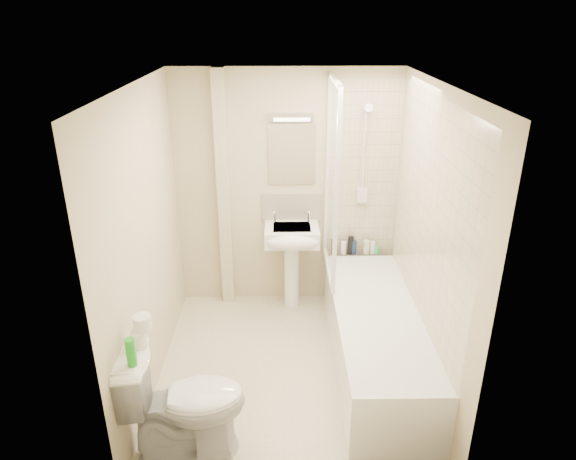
{
  "coord_description": "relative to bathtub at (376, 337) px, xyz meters",
  "views": [
    {
      "loc": [
        -0.05,
        -3.6,
        2.87
      ],
      "look_at": [
        -0.0,
        0.2,
        1.23
      ],
      "focal_mm": 32.0,
      "sensor_mm": 36.0,
      "label": 1
    }
  ],
  "objects": [
    {
      "name": "floor",
      "position": [
        -0.75,
        -0.06,
        -0.29
      ],
      "size": [
        2.5,
        2.5,
        0.0
      ],
      "primitive_type": "plane",
      "color": "beige",
      "rests_on": "ground"
    },
    {
      "name": "wall_back",
      "position": [
        -0.75,
        1.19,
        0.91
      ],
      "size": [
        2.2,
        0.02,
        2.4
      ],
      "primitive_type": "cube",
      "color": "beige",
      "rests_on": "ground"
    },
    {
      "name": "wall_left",
      "position": [
        -1.85,
        -0.06,
        0.91
      ],
      "size": [
        0.02,
        2.5,
        2.4
      ],
      "primitive_type": "cube",
      "color": "beige",
      "rests_on": "ground"
    },
    {
      "name": "wall_right",
      "position": [
        0.35,
        -0.06,
        0.91
      ],
      "size": [
        0.02,
        2.5,
        2.4
      ],
      "primitive_type": "cube",
      "color": "beige",
      "rests_on": "ground"
    },
    {
      "name": "ceiling",
      "position": [
        -0.75,
        -0.06,
        2.11
      ],
      "size": [
        2.2,
        2.5,
        0.02
      ],
      "primitive_type": "cube",
      "color": "white",
      "rests_on": "wall_back"
    },
    {
      "name": "tile_back",
      "position": [
        0.0,
        1.18,
        1.14
      ],
      "size": [
        0.7,
        0.01,
        1.75
      ],
      "primitive_type": "cube",
      "color": "beige",
      "rests_on": "wall_back"
    },
    {
      "name": "tile_right",
      "position": [
        0.34,
        0.0,
        1.14
      ],
      "size": [
        0.01,
        2.1,
        1.75
      ],
      "primitive_type": "cube",
      "color": "beige",
      "rests_on": "wall_right"
    },
    {
      "name": "pipe_boxing",
      "position": [
        -1.37,
        1.13,
        0.91
      ],
      "size": [
        0.12,
        0.12,
        2.4
      ],
      "primitive_type": "cube",
      "color": "beige",
      "rests_on": "ground"
    },
    {
      "name": "splashback",
      "position": [
        -0.7,
        1.18,
        0.74
      ],
      "size": [
        0.6,
        0.02,
        0.3
      ],
      "primitive_type": "cube",
      "color": "beige",
      "rests_on": "wall_back"
    },
    {
      "name": "mirror",
      "position": [
        -0.7,
        1.18,
        1.29
      ],
      "size": [
        0.46,
        0.01,
        0.6
      ],
      "primitive_type": "cube",
      "color": "white",
      "rests_on": "wall_back"
    },
    {
      "name": "strip_light",
      "position": [
        -0.7,
        1.16,
        1.66
      ],
      "size": [
        0.42,
        0.07,
        0.07
      ],
      "primitive_type": "cube",
      "color": "silver",
      "rests_on": "wall_back"
    },
    {
      "name": "bathtub",
      "position": [
        0.0,
        0.0,
        0.0
      ],
      "size": [
        0.7,
        2.1,
        0.55
      ],
      "color": "white",
      "rests_on": "ground"
    },
    {
      "name": "shower_screen",
      "position": [
        -0.35,
        0.74,
        1.16
      ],
      "size": [
        0.04,
        0.92,
        1.8
      ],
      "color": "white",
      "rests_on": "bathtub"
    },
    {
      "name": "shower_fixture",
      "position": [
        -0.0,
        1.14,
        1.26
      ],
      "size": [
        0.1,
        0.16,
        0.99
      ],
      "color": "white",
      "rests_on": "wall_back"
    },
    {
      "name": "pedestal_sink",
      "position": [
        -0.7,
        0.96,
        0.43
      ],
      "size": [
        0.53,
        0.49,
        1.03
      ],
      "color": "white",
      "rests_on": "ground"
    },
    {
      "name": "bottle_black_a",
      "position": [
        -0.27,
        1.1,
        0.34
      ],
      "size": [
        0.05,
        0.05,
        0.16
      ],
      "primitive_type": "cylinder",
      "color": "black",
      "rests_on": "bathtub"
    },
    {
      "name": "bottle_white_a",
      "position": [
        -0.17,
        1.1,
        0.33
      ],
      "size": [
        0.06,
        0.06,
        0.13
      ],
      "primitive_type": "cylinder",
      "color": "white",
      "rests_on": "bathtub"
    },
    {
      "name": "bottle_black_b",
      "position": [
        -0.09,
        1.1,
        0.36
      ],
      "size": [
        0.06,
        0.06,
        0.19
      ],
      "primitive_type": "cylinder",
      "color": "black",
      "rests_on": "bathtub"
    },
    {
      "name": "bottle_blue",
      "position": [
        -0.06,
        1.1,
        0.33
      ],
      "size": [
        0.06,
        0.06,
        0.14
      ],
      "primitive_type": "cylinder",
      "color": "navy",
      "rests_on": "bathtub"
    },
    {
      "name": "bottle_cream",
      "position": [
        0.07,
        1.1,
        0.33
      ],
      "size": [
        0.07,
        0.07,
        0.15
      ],
      "primitive_type": "cylinder",
      "color": "beige",
      "rests_on": "bathtub"
    },
    {
      "name": "bottle_white_b",
      "position": [
        0.14,
        1.1,
        0.33
      ],
      "size": [
        0.05,
        0.05,
        0.13
      ],
      "primitive_type": "cylinder",
      "color": "silver",
      "rests_on": "bathtub"
    },
    {
      "name": "bottle_green",
      "position": [
        0.18,
        1.1,
        0.3
      ],
      "size": [
        0.06,
        0.06,
        0.09
      ],
      "primitive_type": "cylinder",
      "color": "green",
      "rests_on": "bathtub"
    },
    {
      "name": "toilet",
      "position": [
        -1.47,
        -0.91,
        0.13
      ],
      "size": [
        0.66,
        0.93,
        0.84
      ],
      "primitive_type": "imported",
      "rotation": [
        0.0,
        0.0,
        1.69
      ],
      "color": "white",
      "rests_on": "ground"
    },
    {
      "name": "toilet_roll_lower",
      "position": [
        -1.74,
        -0.85,
        0.6
      ],
      "size": [
        0.11,
        0.11,
        0.11
      ],
      "primitive_type": "cylinder",
      "color": "white",
      "rests_on": "toilet"
    },
    {
      "name": "toilet_roll_upper",
      "position": [
        -1.72,
        -0.81,
        0.7
      ],
      "size": [
        0.12,
        0.12,
        0.1
      ],
      "primitive_type": "cylinder",
      "color": "white",
      "rests_on": "toilet_roll_lower"
    },
    {
      "name": "green_bottle",
      "position": [
        -1.74,
        -1.05,
        0.64
      ],
      "size": [
        0.06,
        0.06,
        0.19
      ],
      "primitive_type": "cylinder",
      "color": "green",
      "rests_on": "toilet"
    }
  ]
}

